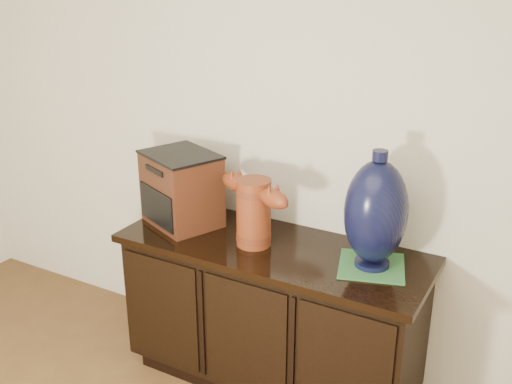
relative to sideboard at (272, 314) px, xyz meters
The scene contains 6 objects.
sideboard is the anchor object (origin of this frame).
terracotta_vessel 0.55m from the sideboard, 161.23° to the right, with size 0.44×0.24×0.32m.
tv_radio 0.75m from the sideboard, behind, with size 0.45×0.41×0.36m.
green_mat 0.60m from the sideboard, ahead, with size 0.28×0.28×0.01m, color #316C37.
lamp_base 0.78m from the sideboard, ahead, with size 0.33×0.33×0.51m.
spray_can 0.52m from the sideboard, 147.60° to the left, with size 0.06×0.06×0.18m.
Camera 1 is at (1.14, 0.01, 1.98)m, focal length 42.00 mm.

